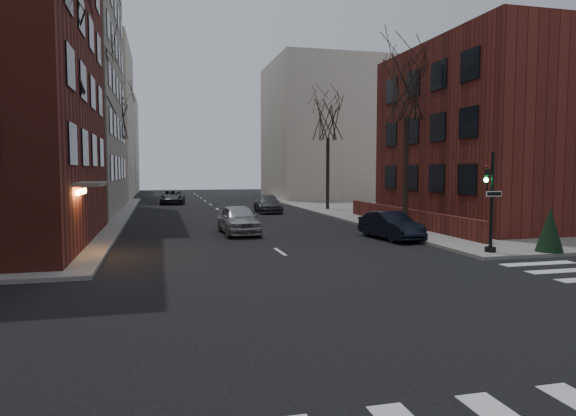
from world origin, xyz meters
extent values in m
plane|color=black|center=(0.00, 0.00, 0.00)|extent=(160.00, 160.00, 0.00)
cube|color=gray|center=(29.00, 30.00, 0.07)|extent=(44.00, 44.00, 0.15)
cube|color=maroon|center=(16.50, 19.00, 5.50)|extent=(12.00, 14.00, 11.00)
cube|color=maroon|center=(9.30, 19.00, 0.65)|extent=(0.35, 16.00, 1.00)
cube|color=beige|center=(-15.00, 55.00, 9.00)|extent=(14.00, 16.00, 18.00)
cube|color=beige|center=(15.00, 50.00, 8.00)|extent=(14.00, 14.00, 16.00)
cube|color=beige|center=(-13.00, 72.00, 7.00)|extent=(10.00, 12.00, 14.00)
cylinder|color=black|center=(8.00, 9.00, 2.15)|extent=(0.14, 0.14, 4.00)
cylinder|color=black|center=(8.00, 9.00, 0.25)|extent=(0.44, 0.44, 0.20)
imported|color=black|center=(7.75, 9.00, 3.00)|extent=(0.16, 0.20, 1.00)
sphere|color=#19FF4C|center=(7.68, 8.95, 3.05)|extent=(0.18, 0.18, 0.18)
cube|color=white|center=(8.00, 8.88, 2.50)|extent=(0.70, 0.03, 0.22)
cylinder|color=#2D231C|center=(-8.80, 14.00, 3.47)|extent=(0.28, 0.28, 6.65)
cylinder|color=#2D231C|center=(-8.80, 26.00, 3.65)|extent=(0.28, 0.28, 7.00)
cylinder|color=#2D231C|center=(-8.80, 40.00, 3.30)|extent=(0.28, 0.28, 6.30)
cylinder|color=#2D231C|center=(8.80, 18.00, 3.30)|extent=(0.28, 0.28, 6.30)
cylinder|color=#2D231C|center=(8.80, 32.00, 3.12)|extent=(0.28, 0.28, 5.95)
cylinder|color=black|center=(-8.20, 22.00, 3.15)|extent=(0.12, 0.12, 6.00)
sphere|color=#FFA54C|center=(-8.20, 22.00, 6.25)|extent=(0.36, 0.36, 0.36)
cylinder|color=black|center=(-8.20, 42.00, 3.15)|extent=(0.12, 0.12, 6.00)
sphere|color=#FFA54C|center=(-8.20, 42.00, 6.25)|extent=(0.36, 0.36, 0.36)
imported|color=black|center=(6.20, 14.40, 0.69)|extent=(1.92, 4.30, 1.37)
imported|color=#A3A2A8|center=(-0.80, 18.37, 0.79)|extent=(1.98, 4.67, 1.58)
imported|color=#3D3D41|center=(3.59, 31.57, 0.68)|extent=(2.18, 4.81, 1.37)
imported|color=#3C3C40|center=(-3.61, 44.06, 0.70)|extent=(2.74, 5.21, 1.40)
cube|color=silver|center=(7.30, 15.91, 0.59)|extent=(0.39, 0.55, 0.88)
cone|color=black|center=(10.36, 8.50, 1.04)|extent=(1.14, 1.14, 1.78)
camera|label=1|loc=(-4.89, -8.85, 3.47)|focal=32.00mm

